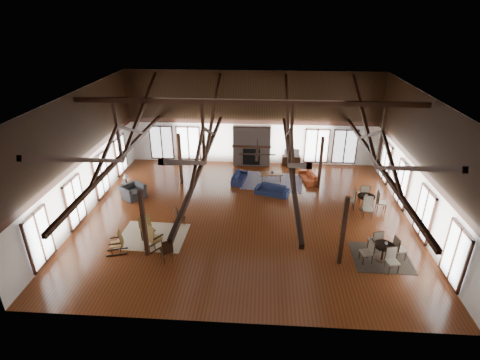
# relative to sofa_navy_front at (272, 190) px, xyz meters

# --- Properties ---
(floor) EXTENTS (16.00, 16.00, 0.00)m
(floor) POSITION_rel_sofa_navy_front_xyz_m (-1.30, -2.40, -0.27)
(floor) COLOR #602B14
(floor) RESTS_ON ground
(ceiling) EXTENTS (16.00, 14.00, 0.02)m
(ceiling) POSITION_rel_sofa_navy_front_xyz_m (-1.30, -2.40, 5.73)
(ceiling) COLOR black
(ceiling) RESTS_ON wall_back
(wall_back) EXTENTS (16.00, 0.02, 6.00)m
(wall_back) POSITION_rel_sofa_navy_front_xyz_m (-1.30, 4.60, 2.73)
(wall_back) COLOR white
(wall_back) RESTS_ON floor
(wall_front) EXTENTS (16.00, 0.02, 6.00)m
(wall_front) POSITION_rel_sofa_navy_front_xyz_m (-1.30, -9.40, 2.73)
(wall_front) COLOR white
(wall_front) RESTS_ON floor
(wall_left) EXTENTS (0.02, 14.00, 6.00)m
(wall_left) POSITION_rel_sofa_navy_front_xyz_m (-9.30, -2.40, 2.73)
(wall_left) COLOR white
(wall_left) RESTS_ON floor
(wall_right) EXTENTS (0.02, 14.00, 6.00)m
(wall_right) POSITION_rel_sofa_navy_front_xyz_m (6.70, -2.40, 2.73)
(wall_right) COLOR white
(wall_right) RESTS_ON floor
(roof_truss) EXTENTS (15.60, 14.07, 3.14)m
(roof_truss) POSITION_rel_sofa_navy_front_xyz_m (-1.30, -2.40, 3.76)
(roof_truss) COLOR black
(roof_truss) RESTS_ON wall_back
(post_grid) EXTENTS (8.16, 7.16, 3.05)m
(post_grid) POSITION_rel_sofa_navy_front_xyz_m (-1.30, -2.40, 1.25)
(post_grid) COLOR black
(post_grid) RESTS_ON floor
(fireplace) EXTENTS (2.50, 0.69, 2.60)m
(fireplace) POSITION_rel_sofa_navy_front_xyz_m (-1.30, 4.27, 1.02)
(fireplace) COLOR #77645B
(fireplace) RESTS_ON floor
(ceiling_fan) EXTENTS (1.60, 1.60, 0.75)m
(ceiling_fan) POSITION_rel_sofa_navy_front_xyz_m (-0.80, -3.40, 3.46)
(ceiling_fan) COLOR black
(ceiling_fan) RESTS_ON roof_truss
(sofa_navy_front) EXTENTS (1.98, 1.27, 0.54)m
(sofa_navy_front) POSITION_rel_sofa_navy_front_xyz_m (0.00, 0.00, 0.00)
(sofa_navy_front) COLOR #182142
(sofa_navy_front) RESTS_ON floor
(sofa_navy_left) EXTENTS (1.81, 0.94, 0.50)m
(sofa_navy_left) POSITION_rel_sofa_navy_front_xyz_m (-1.92, 1.62, -0.02)
(sofa_navy_left) COLOR #161C3D
(sofa_navy_left) RESTS_ON floor
(sofa_orange) EXTENTS (1.84, 1.06, 0.51)m
(sofa_orange) POSITION_rel_sofa_navy_front_xyz_m (2.20, 1.97, -0.02)
(sofa_orange) COLOR #AB4421
(sofa_orange) RESTS_ON floor
(coffee_table) EXTENTS (1.35, 0.77, 0.49)m
(coffee_table) POSITION_rel_sofa_navy_front_xyz_m (-0.01, 1.81, 0.17)
(coffee_table) COLOR brown
(coffee_table) RESTS_ON floor
(vase) EXTENTS (0.19, 0.19, 0.17)m
(vase) POSITION_rel_sofa_navy_front_xyz_m (0.03, 1.79, 0.31)
(vase) COLOR #B2B2B2
(vase) RESTS_ON coffee_table
(armchair) EXTENTS (1.49, 1.53, 0.75)m
(armchair) POSITION_rel_sofa_navy_front_xyz_m (-7.57, -0.89, 0.11)
(armchair) COLOR #2C2D2E
(armchair) RESTS_ON floor
(side_table_lamp) EXTENTS (0.44, 0.44, 1.12)m
(side_table_lamp) POSITION_rel_sofa_navy_front_xyz_m (-8.15, -0.21, 0.15)
(side_table_lamp) COLOR black
(side_table_lamp) RESTS_ON floor
(rocking_chair_a) EXTENTS (0.77, 0.99, 1.13)m
(rocking_chair_a) POSITION_rel_sofa_navy_front_xyz_m (-5.77, -4.54, 0.26)
(rocking_chair_a) COLOR olive
(rocking_chair_a) RESTS_ON floor
(rocking_chair_b) EXTENTS (0.90, 1.02, 1.17)m
(rocking_chair_b) POSITION_rel_sofa_navy_front_xyz_m (-5.17, -5.45, 0.28)
(rocking_chair_b) COLOR olive
(rocking_chair_b) RESTS_ON floor
(rocking_chair_c) EXTENTS (0.95, 0.67, 1.10)m
(rocking_chair_c) POSITION_rel_sofa_navy_front_xyz_m (-6.55, -5.81, 0.25)
(rocking_chair_c) COLOR olive
(rocking_chair_c) RESTS_ON floor
(side_chair_a) EXTENTS (0.53, 0.53, 0.94)m
(side_chair_a) POSITION_rel_sofa_navy_front_xyz_m (-4.49, -3.41, 0.28)
(side_chair_a) COLOR black
(side_chair_a) RESTS_ON floor
(side_chair_b) EXTENTS (0.63, 0.63, 1.07)m
(side_chair_b) POSITION_rel_sofa_navy_front_xyz_m (-4.32, -6.31, 0.35)
(side_chair_b) COLOR black
(side_chair_b) RESTS_ON floor
(cafe_table_near) EXTENTS (1.99, 1.99, 1.02)m
(cafe_table_near) POSITION_rel_sofa_navy_front_xyz_m (4.50, -5.59, 0.24)
(cafe_table_near) COLOR black
(cafe_table_near) RESTS_ON floor
(cafe_table_far) EXTENTS (2.09, 2.09, 1.08)m
(cafe_table_far) POSITION_rel_sofa_navy_front_xyz_m (4.78, -1.36, 0.27)
(cafe_table_far) COLOR black
(cafe_table_far) RESTS_ON floor
(cup_near) EXTENTS (0.15, 0.15, 0.10)m
(cup_near) POSITION_rel_sofa_navy_front_xyz_m (4.59, -5.53, 0.51)
(cup_near) COLOR #B2B2B2
(cup_near) RESTS_ON cafe_table_near
(cup_far) EXTENTS (0.14, 0.14, 0.10)m
(cup_far) POSITION_rel_sofa_navy_front_xyz_m (4.75, -1.41, 0.56)
(cup_far) COLOR #B2B2B2
(cup_far) RESTS_ON cafe_table_far
(tv_console) EXTENTS (1.20, 0.45, 0.60)m
(tv_console) POSITION_rel_sofa_navy_front_xyz_m (1.30, 4.35, 0.03)
(tv_console) COLOR black
(tv_console) RESTS_ON floor
(television) EXTENTS (0.96, 0.22, 0.55)m
(television) POSITION_rel_sofa_navy_front_xyz_m (1.32, 4.35, 0.60)
(television) COLOR #B2B2B2
(television) RESTS_ON tv_console
(rug_tan) EXTENTS (3.08, 2.45, 0.01)m
(rug_tan) POSITION_rel_sofa_navy_front_xyz_m (-5.47, -4.53, -0.26)
(rug_tan) COLOR tan
(rug_tan) RESTS_ON floor
(rug_navy) EXTENTS (3.76, 2.98, 0.01)m
(rug_navy) POSITION_rel_sofa_navy_front_xyz_m (0.05, 1.68, -0.26)
(rug_navy) COLOR #1A1A4A
(rug_navy) RESTS_ON floor
(rug_dark) EXTENTS (2.38, 2.17, 0.01)m
(rug_dark) POSITION_rel_sofa_navy_front_xyz_m (4.52, -5.44, -0.26)
(rug_dark) COLOR black
(rug_dark) RESTS_ON floor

